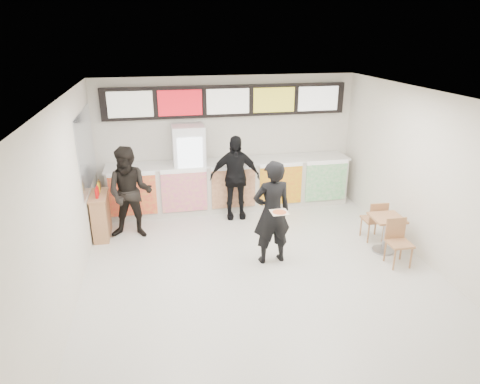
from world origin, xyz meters
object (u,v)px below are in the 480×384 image
object	(u,v)px
customer_left	(130,193)
cafe_table	(386,228)
customer_mid	(235,177)
customer_main	(272,213)
drinks_fridge	(190,169)
condiment_ledge	(101,215)
service_counter	(231,185)

from	to	relation	value
customer_left	cafe_table	size ratio (longest dim) A/B	1.29
cafe_table	customer_mid	bearing A→B (deg)	141.48
customer_main	drinks_fridge	bearing A→B (deg)	-70.97
customer_left	customer_mid	bearing A→B (deg)	25.00
customer_mid	condiment_ledge	world-z (taller)	customer_mid
drinks_fridge	customer_mid	xyz separation A→B (m)	(0.93, -0.56, -0.07)
service_counter	customer_main	size ratio (longest dim) A/B	2.93
drinks_fridge	cafe_table	distance (m)	4.36
cafe_table	customer_main	bearing A→B (deg)	-179.57
customer_main	customer_mid	world-z (taller)	customer_main
drinks_fridge	service_counter	bearing A→B (deg)	-0.99
customer_main	cafe_table	world-z (taller)	customer_main
customer_left	customer_main	bearing A→B (deg)	-20.42
cafe_table	customer_left	bearing A→B (deg)	163.57
customer_main	cafe_table	bearing A→B (deg)	172.57
condiment_ledge	service_counter	bearing A→B (deg)	19.01
service_counter	drinks_fridge	bearing A→B (deg)	179.01
customer_left	service_counter	bearing A→B (deg)	37.32
customer_main	condiment_ledge	size ratio (longest dim) A/B	1.75
customer_mid	condiment_ledge	bearing A→B (deg)	-167.48
customer_mid	condiment_ledge	xyz separation A→B (m)	(-2.82, -0.43, -0.47)
customer_left	cafe_table	bearing A→B (deg)	-7.70
cafe_table	condiment_ledge	distance (m)	5.55
customer_main	customer_left	bearing A→B (deg)	-37.01
drinks_fridge	customer_main	bearing A→B (deg)	-65.33
customer_left	drinks_fridge	bearing A→B (deg)	52.08
customer_left	condiment_ledge	bearing A→B (deg)	179.78
customer_main	condiment_ledge	distance (m)	3.52
customer_left	customer_mid	xyz separation A→B (m)	(2.20, 0.55, -0.00)
service_counter	customer_main	xyz separation A→B (m)	(0.27, -2.60, 0.38)
customer_mid	service_counter	bearing A→B (deg)	93.36
drinks_fridge	cafe_table	xyz separation A→B (m)	(3.40, -2.69, -0.51)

